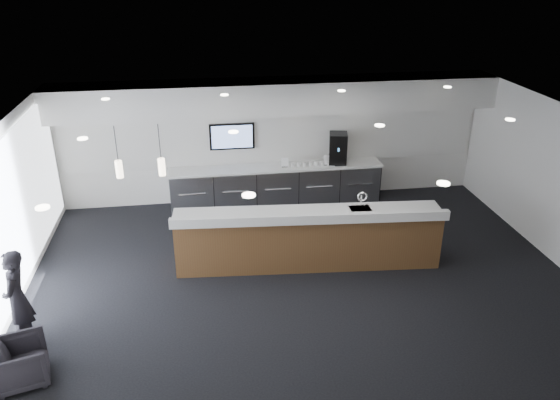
{
  "coord_description": "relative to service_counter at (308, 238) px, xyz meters",
  "views": [
    {
      "loc": [
        -1.7,
        -8.31,
        5.55
      ],
      "look_at": [
        -0.26,
        1.3,
        1.14
      ],
      "focal_mm": 35.0,
      "sensor_mm": 36.0,
      "label": 1
    }
  ],
  "objects": [
    {
      "name": "pendant_left",
      "position": [
        -2.6,
        0.1,
        1.67
      ],
      "size": [
        0.12,
        0.12,
        0.3
      ],
      "primitive_type": "cylinder",
      "color": "#FFE8C6",
      "rests_on": "ceiling"
    },
    {
      "name": "wall_tv",
      "position": [
        -1.2,
        3.2,
        1.07
      ],
      "size": [
        1.05,
        0.08,
        0.62
      ],
      "color": "black",
      "rests_on": "back_wall"
    },
    {
      "name": "service_counter",
      "position": [
        0.0,
        0.0,
        0.0
      ],
      "size": [
        5.13,
        1.24,
        1.49
      ],
      "rotation": [
        0.0,
        0.0,
        -0.08
      ],
      "color": "brown",
      "rests_on": "ground"
    },
    {
      "name": "info_sign_right",
      "position": [
        1.02,
        2.84,
        0.49
      ],
      "size": [
        0.18,
        0.03,
        0.24
      ],
      "primitive_type": "cube",
      "rotation": [
        0.0,
        0.0,
        0.03
      ],
      "color": "white",
      "rests_on": "back_credenza"
    },
    {
      "name": "armchair",
      "position": [
        -4.6,
        -2.54,
        -0.25
      ],
      "size": [
        0.88,
        0.87,
        0.65
      ],
      "primitive_type": "imported",
      "rotation": [
        0.0,
        0.0,
        1.84
      ],
      "color": "black",
      "rests_on": "ground"
    },
    {
      "name": "cup_4",
      "position": [
        0.47,
        2.84,
        0.42
      ],
      "size": [
        0.14,
        0.14,
        0.1
      ],
      "primitive_type": "imported",
      "rotation": [
        0.0,
        0.0,
        2.58
      ],
      "color": "white",
      "rests_on": "back_credenza"
    },
    {
      "name": "pendant_right",
      "position": [
        -3.3,
        0.1,
        1.67
      ],
      "size": [
        0.12,
        0.12,
        0.3
      ],
      "primitive_type": "cylinder",
      "color": "#FFE8C6",
      "rests_on": "ceiling"
    },
    {
      "name": "soffit_bulkhead",
      "position": [
        -0.2,
        2.85,
        2.07
      ],
      "size": [
        10.0,
        0.9,
        0.7
      ],
      "primitive_type": "cube",
      "color": "silver",
      "rests_on": "back_wall"
    },
    {
      "name": "cup_0",
      "position": [
        1.03,
        2.84,
        0.42
      ],
      "size": [
        0.1,
        0.1,
        0.1
      ],
      "primitive_type": "imported",
      "color": "white",
      "rests_on": "back_credenza"
    },
    {
      "name": "cup_5",
      "position": [
        0.33,
        2.84,
        0.42
      ],
      "size": [
        0.11,
        0.11,
        0.1
      ],
      "primitive_type": "imported",
      "rotation": [
        0.0,
        0.0,
        3.23
      ],
      "color": "white",
      "rests_on": "back_credenza"
    },
    {
      "name": "cup_2",
      "position": [
        0.75,
        2.84,
        0.42
      ],
      "size": [
        0.13,
        0.13,
        0.1
      ],
      "primitive_type": "imported",
      "rotation": [
        0.0,
        0.0,
        1.29
      ],
      "color": "white",
      "rests_on": "back_credenza"
    },
    {
      "name": "cup_6",
      "position": [
        0.19,
        2.84,
        0.42
      ],
      "size": [
        0.15,
        0.15,
        0.1
      ],
      "primitive_type": "imported",
      "rotation": [
        0.0,
        0.0,
        3.87
      ],
      "color": "white",
      "rests_on": "back_credenza"
    },
    {
      "name": "back_wall",
      "position": [
        -0.2,
        3.3,
        0.92
      ],
      "size": [
        10.0,
        0.02,
        3.0
      ],
      "primitive_type": "cube",
      "color": "silver",
      "rests_on": "ground"
    },
    {
      "name": "cup_1",
      "position": [
        0.89,
        2.84,
        0.42
      ],
      "size": [
        0.14,
        0.14,
        0.1
      ],
      "primitive_type": "imported",
      "rotation": [
        0.0,
        0.0,
        0.65
      ],
      "color": "white",
      "rests_on": "back_credenza"
    },
    {
      "name": "coffee_machine",
      "position": [
        1.3,
        2.98,
        0.74
      ],
      "size": [
        0.51,
        0.59,
        0.73
      ],
      "rotation": [
        0.0,
        0.0,
        -0.21
      ],
      "color": "black",
      "rests_on": "back_credenza"
    },
    {
      "name": "ceiling_can_lights",
      "position": [
        -0.2,
        -0.7,
        2.39
      ],
      "size": [
        7.0,
        5.0,
        0.02
      ],
      "primitive_type": null,
      "color": "white",
      "rests_on": "ceiling"
    },
    {
      "name": "cup_3",
      "position": [
        0.61,
        2.84,
        0.42
      ],
      "size": [
        0.13,
        0.13,
        0.1
      ],
      "primitive_type": "imported",
      "rotation": [
        0.0,
        0.0,
        1.94
      ],
      "color": "white",
      "rests_on": "back_credenza"
    },
    {
      "name": "window_blinds_wall",
      "position": [
        -5.16,
        -0.7,
        0.92
      ],
      "size": [
        0.04,
        7.36,
        2.55
      ],
      "primitive_type": "cube",
      "color": "#A5B4C6",
      "rests_on": "left_wall"
    },
    {
      "name": "lounge_guest",
      "position": [
        -4.8,
        -1.64,
        0.22
      ],
      "size": [
        0.4,
        0.6,
        1.6
      ],
      "primitive_type": "imported",
      "rotation": [
        0.0,
        0.0,
        -1.54
      ],
      "color": "black",
      "rests_on": "ground"
    },
    {
      "name": "ceiling",
      "position": [
        -0.2,
        -0.7,
        2.42
      ],
      "size": [
        10.0,
        8.0,
        0.02
      ],
      "primitive_type": "cube",
      "color": "black",
      "rests_on": "back_wall"
    },
    {
      "name": "alcove_panel",
      "position": [
        -0.2,
        3.27,
        1.02
      ],
      "size": [
        9.8,
        0.06,
        1.4
      ],
      "primitive_type": "cube",
      "color": "silver",
      "rests_on": "back_wall"
    },
    {
      "name": "info_sign_left",
      "position": [
        -0.0,
        2.86,
        0.49
      ],
      "size": [
        0.17,
        0.04,
        0.23
      ],
      "primitive_type": "cube",
      "rotation": [
        0.0,
        0.0,
        -0.1
      ],
      "color": "white",
      "rests_on": "back_credenza"
    },
    {
      "name": "ground",
      "position": [
        -0.2,
        -0.7,
        -0.58
      ],
      "size": [
        10.0,
        10.0,
        0.0
      ],
      "primitive_type": "plane",
      "color": "black",
      "rests_on": "ground"
    },
    {
      "name": "back_credenza",
      "position": [
        -0.2,
        2.94,
        -0.1
      ],
      "size": [
        5.06,
        0.66,
        0.95
      ],
      "color": "gray",
      "rests_on": "ground"
    }
  ]
}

